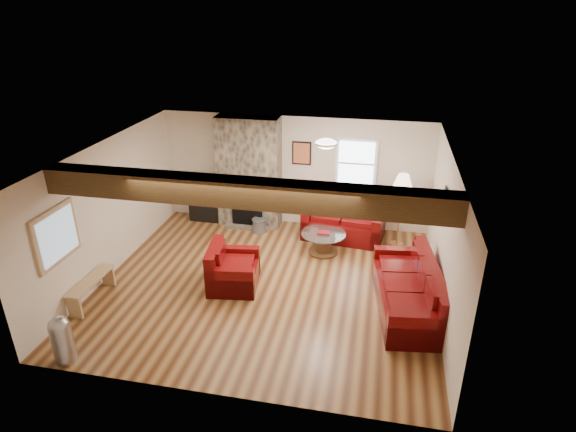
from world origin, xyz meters
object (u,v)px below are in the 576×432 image
Objects in this scene: television at (213,188)px; floor_lamp at (403,185)px; loveseat at (344,218)px; tv_cabinet at (214,209)px; armchair_red at (233,266)px; sofa_three at (408,287)px; coffee_table at (323,243)px.

floor_lamp reaches higher than television.
tv_cabinet is (-3.09, 0.30, -0.18)m from loveseat.
television reaches higher than armchair_red.
sofa_three is 2.04× the size of tv_cabinet.
sofa_three is at bearing -32.58° from television.
sofa_three is at bearing -100.55° from armchair_red.
loveseat is 1.58× the size of tv_cabinet.
coffee_table is at bearing -156.41° from floor_lamp.
sofa_three reaches higher than tv_cabinet.
loveseat reaches higher than armchair_red.
coffee_table is (1.43, 1.55, -0.17)m from armchair_red.
loveseat is at bearing -160.41° from sofa_three.
television reaches higher than coffee_table.
armchair_red is at bearing -63.66° from television.
floor_lamp is at bearing -6.23° from tv_cabinet.
tv_cabinet is at bearing 173.77° from floor_lamp.
television reaches higher than tv_cabinet.
television is (-4.38, 2.80, 0.36)m from sofa_three.
armchair_red reaches higher than coffee_table.
tv_cabinet is (-1.32, 2.66, -0.12)m from armchair_red.
loveseat is at bearing -44.86° from armchair_red.
armchair_red is 3.00m from television.
sofa_three reaches higher than coffee_table.
tv_cabinet is 4.40m from floor_lamp.
television is at bearing -130.30° from sofa_three.
television reaches higher than loveseat.
coffee_table is at bearing -22.09° from television.
tv_cabinet is at bearing -178.91° from loveseat.
sofa_three is at bearing -32.58° from tv_cabinet.
coffee_table is 3.02m from television.
loveseat is 1.07× the size of floor_lamp.
loveseat is 1.87× the size of coffee_table.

